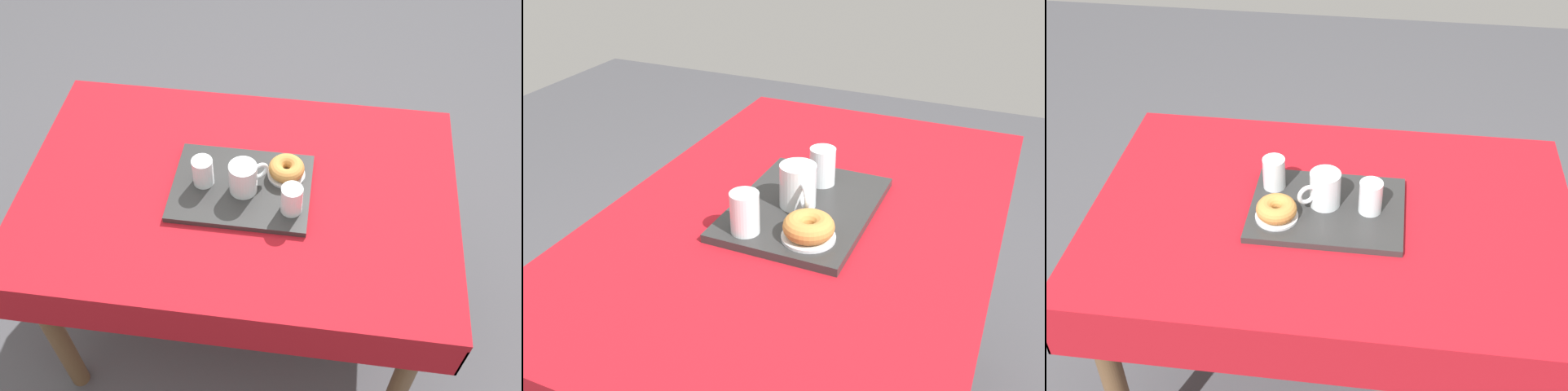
% 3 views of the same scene
% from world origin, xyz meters
% --- Properties ---
extents(ground_plane, '(6.00, 6.00, 0.00)m').
position_xyz_m(ground_plane, '(0.00, 0.00, 0.00)').
color(ground_plane, '#47474C').
extents(dining_table, '(1.30, 0.85, 0.78)m').
position_xyz_m(dining_table, '(0.00, 0.00, 0.66)').
color(dining_table, '#A8141E').
rests_on(dining_table, ground).
extents(serving_tray, '(0.41, 0.30, 0.02)m').
position_xyz_m(serving_tray, '(0.01, -0.00, 0.79)').
color(serving_tray, '#2D2D2D').
rests_on(serving_tray, dining_table).
extents(tea_mug_left, '(0.11, 0.10, 0.10)m').
position_xyz_m(tea_mug_left, '(0.02, -0.01, 0.84)').
color(tea_mug_left, white).
rests_on(tea_mug_left, serving_tray).
extents(water_glass_near, '(0.06, 0.06, 0.09)m').
position_xyz_m(water_glass_near, '(-0.10, -0.00, 0.84)').
color(water_glass_near, white).
rests_on(water_glass_near, serving_tray).
extents(water_glass_far, '(0.06, 0.06, 0.09)m').
position_xyz_m(water_glass_far, '(0.17, -0.07, 0.84)').
color(water_glass_far, white).
rests_on(water_glass_far, serving_tray).
extents(donut_plate_left, '(0.11, 0.11, 0.01)m').
position_xyz_m(donut_plate_left, '(0.14, 0.06, 0.80)').
color(donut_plate_left, silver).
rests_on(donut_plate_left, serving_tray).
extents(sugar_donut_left, '(0.11, 0.11, 0.04)m').
position_xyz_m(sugar_donut_left, '(0.14, 0.06, 0.82)').
color(sugar_donut_left, '#BC7F3D').
rests_on(sugar_donut_left, donut_plate_left).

